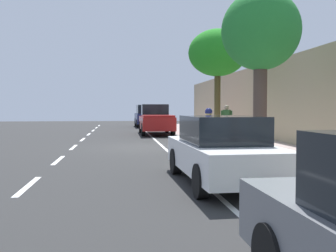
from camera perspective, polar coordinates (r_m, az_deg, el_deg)
ground at (r=16.83m, az=-2.79°, el=-3.14°), size 69.56×69.56×0.00m
sidewalk at (r=17.65m, az=10.92°, el=-2.72°), size 4.05×43.48×0.12m
curb_edge at (r=17.11m, az=4.19°, el=-2.85°), size 0.16×43.48×0.12m
lane_stripe_centre at (r=17.26m, az=-13.76°, el=-3.06°), size 0.14×44.20×0.01m
lane_stripe_bike_edge at (r=16.89m, az=-0.71°, el=-3.11°), size 0.12×43.48×0.01m
building_facade at (r=18.41m, az=17.74°, el=3.53°), size 0.50×43.48×4.04m
parked_sedan_white_second at (r=8.80m, az=7.93°, el=-3.55°), size 1.94×4.45×1.52m
parked_pickup_red_mid at (r=25.03m, az=-1.82°, el=0.82°), size 2.06×5.32×1.95m
parked_suv_dark_blue_far at (r=34.80m, az=-3.21°, el=1.54°), size 2.01×4.72×1.99m
bicycle_at_curb at (r=14.01m, az=4.79°, el=-2.82°), size 1.52×0.89×0.74m
cyclist_with_backpack at (r=13.55m, az=6.11°, el=-0.16°), size 0.54×0.55×1.71m
street_tree_mid_block at (r=13.55m, az=13.52°, el=13.16°), size 2.61×2.61×5.47m
street_tree_far_end at (r=18.93m, az=7.33°, el=10.54°), size 2.80×2.80×5.35m
pedestrian_on_phone at (r=20.56m, az=8.62°, el=0.99°), size 0.54×0.40×1.74m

